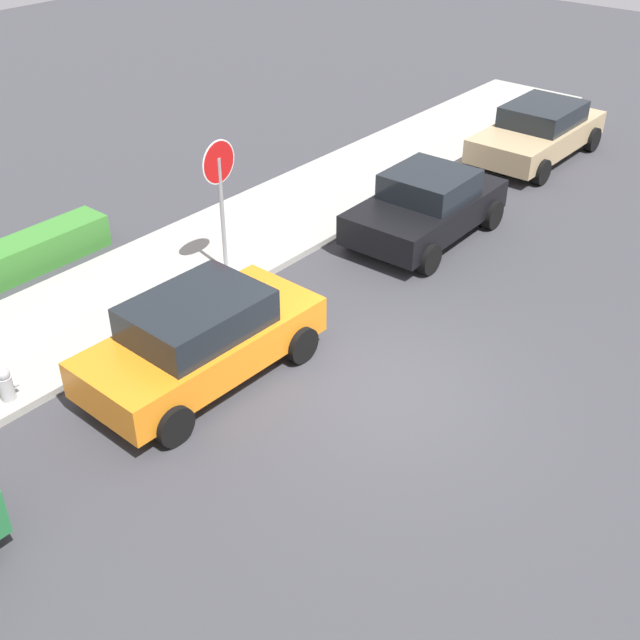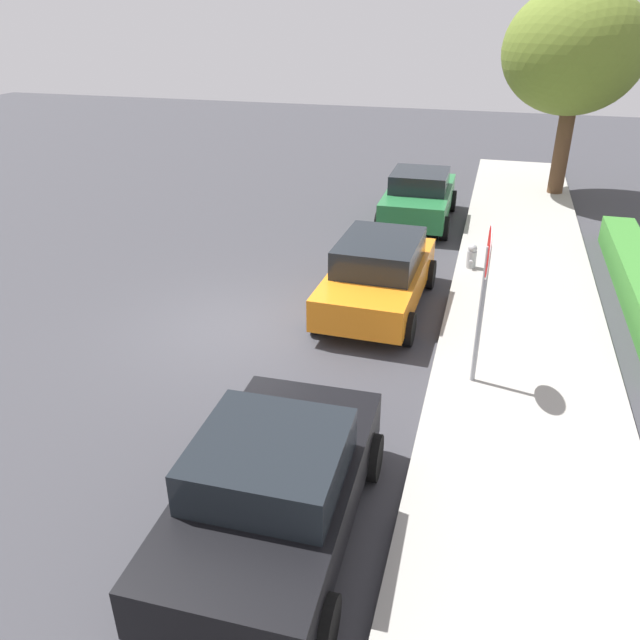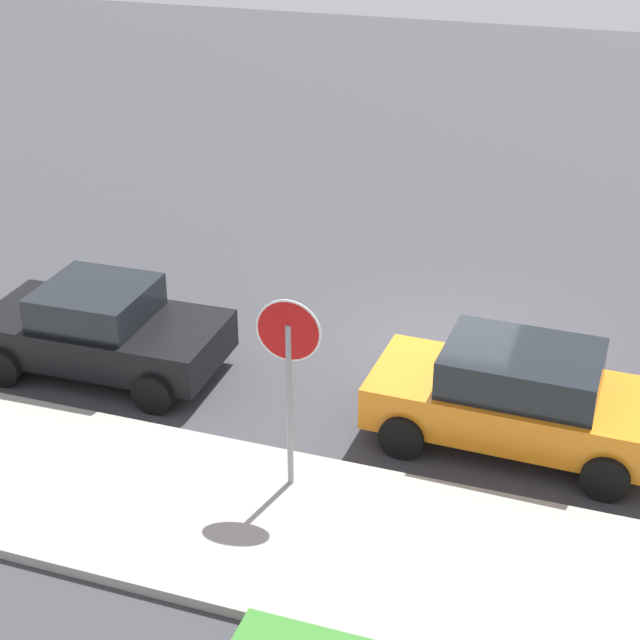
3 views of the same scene
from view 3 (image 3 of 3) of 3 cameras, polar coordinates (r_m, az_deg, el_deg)
name	(u,v)px [view 3 (image 3 of 3)]	position (r m, az deg, el deg)	size (l,w,h in m)	color
ground_plane	(441,346)	(16.72, 7.08, -1.51)	(60.00, 60.00, 0.00)	#38383D
sidewalk_curb	(343,543)	(12.26, 1.35, -12.83)	(32.00, 3.09, 0.14)	#9E9B93
stop_sign	(289,362)	(12.13, -1.82, -2.48)	(0.84, 0.08, 2.81)	gray
parked_car_orange	(516,396)	(13.99, 11.36, -4.35)	(4.08, 2.08, 1.50)	orange
parked_car_black	(103,329)	(15.93, -12.54, -0.51)	(3.87, 2.14, 1.47)	black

